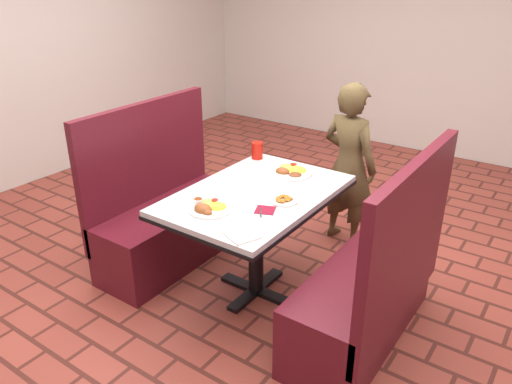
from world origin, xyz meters
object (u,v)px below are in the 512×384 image
near_dinner_plate (209,206)px  plantain_plate (284,200)px  far_dinner_plate (291,170)px  diner_person (349,165)px  booth_bench_left (168,218)px  dining_table (256,206)px  booth_bench_right (370,291)px  red_tumbler (257,150)px

near_dinner_plate → plantain_plate: (0.29, 0.35, -0.02)m
near_dinner_plate → far_dinner_plate: near_dinner_plate is taller
far_dinner_plate → diner_person: bearing=76.9°
booth_bench_left → dining_table: bearing=0.0°
booth_bench_right → far_dinner_plate: bearing=153.6°
dining_table → red_tumbler: bearing=124.2°
booth_bench_left → red_tumbler: booth_bench_left is taller
far_dinner_plate → plantain_plate: 0.45m
booth_bench_left → red_tumbler: 0.83m
booth_bench_right → far_dinner_plate: (-0.78, 0.39, 0.45)m
near_dinner_plate → far_dinner_plate: bearing=82.7°
booth_bench_left → plantain_plate: (1.01, -0.02, 0.43)m
far_dinner_plate → booth_bench_right: bearing=-26.4°
booth_bench_left → red_tumbler: size_ratio=9.84×
diner_person → plantain_plate: (0.05, -1.02, 0.12)m
far_dinner_plate → red_tumbler: (-0.35, 0.11, 0.03)m
plantain_plate → red_tumbler: red_tumbler is taller
diner_person → plantain_plate: size_ratio=7.33×
diner_person → plantain_plate: 1.03m
diner_person → red_tumbler: 0.74m
diner_person → red_tumbler: bearing=56.7°
dining_table → diner_person: size_ratio=0.94×
dining_table → red_tumbler: 0.62m
near_dinner_plate → far_dinner_plate: 0.76m
plantain_plate → far_dinner_plate: bearing=115.8°
dining_table → plantain_plate: size_ratio=6.93×
dining_table → near_dinner_plate: size_ratio=4.71×
plantain_plate → booth_bench_right: bearing=1.5°
dining_table → plantain_plate: 0.24m
far_dinner_plate → red_tumbler: size_ratio=2.42×
dining_table → booth_bench_left: (-0.80, 0.00, -0.32)m
far_dinner_plate → red_tumbler: 0.37m
booth_bench_left → plantain_plate: 1.10m
booth_bench_left → diner_person: bearing=46.3°
booth_bench_right → diner_person: 1.23m
booth_bench_right → plantain_plate: 0.73m
diner_person → far_dinner_plate: diner_person is taller
booth_bench_right → booth_bench_left: bearing=180.0°
far_dinner_plate → booth_bench_left: bearing=-154.6°
far_dinner_plate → plantain_plate: bearing=-64.2°
booth_bench_left → diner_person: 1.43m
dining_table → red_tumbler: red_tumbler is taller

